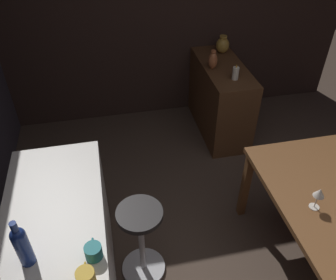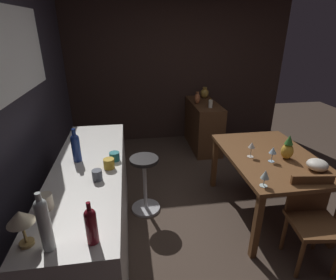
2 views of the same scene
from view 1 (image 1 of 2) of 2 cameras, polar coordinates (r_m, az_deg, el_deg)
wall_side_right at (r=4.00m, az=-1.35°, el=21.12°), size 0.10×4.40×2.60m
sideboard_cabinet at (r=4.03m, az=8.41°, el=6.85°), size 1.10×0.44×0.82m
bar_stool at (r=2.63m, az=-4.35°, el=-16.13°), size 0.34×0.34×0.69m
wine_glass_right at (r=2.42m, az=23.53°, el=-8.04°), size 0.07×0.07×0.17m
wine_bottle_cobalt at (r=1.92m, az=-22.84°, el=-15.50°), size 0.08×0.08×0.31m
cup_mustard at (r=1.84m, az=-13.30°, el=-21.04°), size 0.13×0.09×0.09m
cup_teal at (r=1.92m, az=-12.11°, el=-17.42°), size 0.13×0.09×0.08m
pillar_candle_tall at (r=3.54m, az=11.00°, el=10.68°), size 0.06×0.06×0.15m
vase_copper at (r=3.70m, az=7.36°, el=12.81°), size 0.09×0.09×0.20m
vase_brass at (r=4.07m, az=8.93°, el=15.13°), size 0.15×0.15×0.20m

